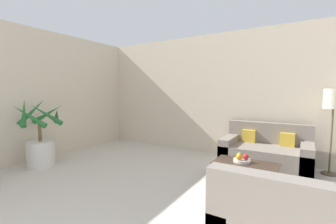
{
  "coord_description": "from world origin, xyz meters",
  "views": [
    {
      "loc": [
        1.1,
        1.08,
        1.41
      ],
      "look_at": [
        -1.3,
        5.0,
        1.0
      ],
      "focal_mm": 24.0,
      "sensor_mm": 36.0,
      "label": 1
    }
  ],
  "objects": [
    {
      "name": "wall_left",
      "position": [
        -3.62,
        2.98,
        1.35
      ],
      "size": [
        0.06,
        7.55,
        2.7
      ],
      "color": "beige",
      "rests_on": "ground_plane"
    },
    {
      "name": "fruit_bowl",
      "position": [
        0.32,
        4.5,
        0.37
      ],
      "size": [
        0.25,
        0.25,
        0.04
      ],
      "color": "beige",
      "rests_on": "coffee_table"
    },
    {
      "name": "apple_red",
      "position": [
        0.37,
        4.51,
        0.44
      ],
      "size": [
        0.08,
        0.08,
        0.08
      ],
      "color": "red",
      "rests_on": "fruit_bowl"
    },
    {
      "name": "floor_lamp",
      "position": [
        1.5,
        5.71,
        1.22
      ],
      "size": [
        0.3,
        0.3,
        1.47
      ],
      "color": "brown",
      "rests_on": "ground_plane"
    },
    {
      "name": "apple_green",
      "position": [
        0.27,
        4.56,
        0.44
      ],
      "size": [
        0.08,
        0.08,
        0.08
      ],
      "color": "olive",
      "rests_on": "fruit_bowl"
    },
    {
      "name": "coffee_table",
      "position": [
        0.38,
        4.47,
        0.3
      ],
      "size": [
        0.91,
        0.53,
        0.35
      ],
      "color": "#38281E",
      "rests_on": "ground_plane"
    },
    {
      "name": "wall_back",
      "position": [
        0.0,
        5.98,
        1.35
      ],
      "size": [
        8.77,
        0.06,
        2.7
      ],
      "color": "beige",
      "rests_on": "ground_plane"
    },
    {
      "name": "orange_fruit",
      "position": [
        0.29,
        4.44,
        0.44
      ],
      "size": [
        0.09,
        0.09,
        0.09
      ],
      "color": "orange",
      "rests_on": "fruit_bowl"
    },
    {
      "name": "sofa_loveseat",
      "position": [
        0.52,
        5.44,
        0.28
      ],
      "size": [
        1.49,
        0.87,
        0.82
      ],
      "color": "gray",
      "rests_on": "ground_plane"
    },
    {
      "name": "ottoman",
      "position": [
        0.88,
        3.76,
        0.2
      ],
      "size": [
        0.61,
        0.47,
        0.39
      ],
      "color": "gray",
      "rests_on": "ground_plane"
    },
    {
      "name": "potted_palm",
      "position": [
        -3.12,
        3.36,
        0.44
      ],
      "size": [
        0.88,
        0.89,
        1.3
      ],
      "color": "beige",
      "rests_on": "ground_plane"
    }
  ]
}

